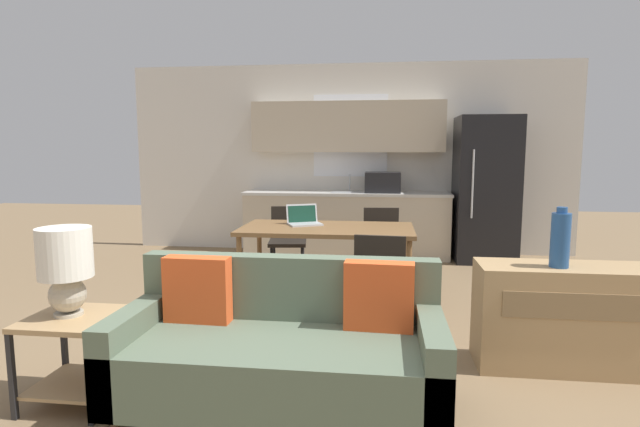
{
  "coord_description": "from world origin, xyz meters",
  "views": [
    {
      "loc": [
        0.51,
        -2.64,
        1.49
      ],
      "look_at": [
        -0.02,
        1.5,
        0.95
      ],
      "focal_mm": 28.0,
      "sensor_mm": 36.0,
      "label": 1
    }
  ],
  "objects_px": {
    "table_lamp": "(66,264)",
    "dining_chair_near_right": "(381,276)",
    "dining_table": "(327,233)",
    "vase": "(560,239)",
    "dining_chair_far_right": "(382,240)",
    "credenza": "(567,317)",
    "couch": "(282,349)",
    "refrigerator": "(485,189)",
    "side_table": "(75,344)",
    "laptop": "(304,220)",
    "dining_chair_far_left": "(288,238)"
  },
  "relations": [
    {
      "from": "credenza",
      "to": "dining_table",
      "type": "bearing_deg",
      "value": 143.56
    },
    {
      "from": "dining_table",
      "to": "side_table",
      "type": "relative_size",
      "value": 3.17
    },
    {
      "from": "side_table",
      "to": "table_lamp",
      "type": "distance_m",
      "value": 0.48
    },
    {
      "from": "dining_chair_far_left",
      "to": "laptop",
      "type": "relative_size",
      "value": 2.08
    },
    {
      "from": "couch",
      "to": "side_table",
      "type": "height_order",
      "value": "couch"
    },
    {
      "from": "refrigerator",
      "to": "table_lamp",
      "type": "distance_m",
      "value": 5.29
    },
    {
      "from": "refrigerator",
      "to": "credenza",
      "type": "height_order",
      "value": "refrigerator"
    },
    {
      "from": "refrigerator",
      "to": "dining_chair_near_right",
      "type": "distance_m",
      "value": 3.23
    },
    {
      "from": "dining_table",
      "to": "vase",
      "type": "distance_m",
      "value": 2.19
    },
    {
      "from": "table_lamp",
      "to": "dining_chair_far_right",
      "type": "xyz_separation_m",
      "value": [
        1.8,
        2.95,
        -0.36
      ]
    },
    {
      "from": "dining_chair_far_left",
      "to": "refrigerator",
      "type": "bearing_deg",
      "value": 19.86
    },
    {
      "from": "dining_table",
      "to": "dining_chair_far_right",
      "type": "relative_size",
      "value": 2.02
    },
    {
      "from": "dining_chair_far_left",
      "to": "laptop",
      "type": "bearing_deg",
      "value": -73.86
    },
    {
      "from": "dining_table",
      "to": "side_table",
      "type": "height_order",
      "value": "dining_table"
    },
    {
      "from": "laptop",
      "to": "refrigerator",
      "type": "bearing_deg",
      "value": 16.74
    },
    {
      "from": "dining_table",
      "to": "vase",
      "type": "bearing_deg",
      "value": -38.81
    },
    {
      "from": "table_lamp",
      "to": "side_table",
      "type": "bearing_deg",
      "value": -17.83
    },
    {
      "from": "vase",
      "to": "credenza",
      "type": "bearing_deg",
      "value": 25.87
    },
    {
      "from": "table_lamp",
      "to": "refrigerator",
      "type": "bearing_deg",
      "value": 53.3
    },
    {
      "from": "couch",
      "to": "dining_chair_far_left",
      "type": "distance_m",
      "value": 2.92
    },
    {
      "from": "dining_table",
      "to": "side_table",
      "type": "bearing_deg",
      "value": -119.7
    },
    {
      "from": "table_lamp",
      "to": "dining_chair_near_right",
      "type": "relative_size",
      "value": 0.63
    },
    {
      "from": "credenza",
      "to": "laptop",
      "type": "bearing_deg",
      "value": 144.4
    },
    {
      "from": "table_lamp",
      "to": "dining_table",
      "type": "bearing_deg",
      "value": 59.58
    },
    {
      "from": "refrigerator",
      "to": "dining_chair_far_right",
      "type": "relative_size",
      "value": 2.32
    },
    {
      "from": "vase",
      "to": "dining_chair_near_right",
      "type": "bearing_deg",
      "value": 155.07
    },
    {
      "from": "dining_chair_near_right",
      "to": "dining_chair_far_right",
      "type": "distance_m",
      "value": 1.61
    },
    {
      "from": "vase",
      "to": "dining_chair_far_left",
      "type": "bearing_deg",
      "value": 136.03
    },
    {
      "from": "couch",
      "to": "credenza",
      "type": "distance_m",
      "value": 1.97
    },
    {
      "from": "dining_table",
      "to": "vase",
      "type": "xyz_separation_m",
      "value": [
        1.7,
        -1.37,
        0.22
      ]
    },
    {
      "from": "dining_table",
      "to": "couch",
      "type": "bearing_deg",
      "value": -90.83
    },
    {
      "from": "dining_chair_far_left",
      "to": "dining_chair_near_right",
      "type": "bearing_deg",
      "value": -64.27
    },
    {
      "from": "dining_chair_far_right",
      "to": "credenza",
      "type": "bearing_deg",
      "value": -63.45
    },
    {
      "from": "couch",
      "to": "dining_chair_near_right",
      "type": "relative_size",
      "value": 2.2
    },
    {
      "from": "dining_chair_far_left",
      "to": "laptop",
      "type": "distance_m",
      "value": 0.78
    },
    {
      "from": "dining_chair_near_right",
      "to": "dining_chair_far_right",
      "type": "relative_size",
      "value": 1.0
    },
    {
      "from": "refrigerator",
      "to": "couch",
      "type": "bearing_deg",
      "value": -114.82
    },
    {
      "from": "couch",
      "to": "credenza",
      "type": "height_order",
      "value": "couch"
    },
    {
      "from": "dining_table",
      "to": "dining_chair_near_right",
      "type": "relative_size",
      "value": 2.02
    },
    {
      "from": "table_lamp",
      "to": "vase",
      "type": "bearing_deg",
      "value": 15.08
    },
    {
      "from": "side_table",
      "to": "dining_chair_far_right",
      "type": "relative_size",
      "value": 0.64
    },
    {
      "from": "side_table",
      "to": "vase",
      "type": "bearing_deg",
      "value": 15.41
    },
    {
      "from": "refrigerator",
      "to": "dining_chair_far_right",
      "type": "distance_m",
      "value": 1.93
    },
    {
      "from": "table_lamp",
      "to": "laptop",
      "type": "xyz_separation_m",
      "value": [
        1.02,
        2.31,
        -0.05
      ]
    },
    {
      "from": "dining_table",
      "to": "table_lamp",
      "type": "bearing_deg",
      "value": -120.42
    },
    {
      "from": "refrigerator",
      "to": "table_lamp",
      "type": "bearing_deg",
      "value": -126.7
    },
    {
      "from": "refrigerator",
      "to": "side_table",
      "type": "distance_m",
      "value": 5.31
    },
    {
      "from": "couch",
      "to": "vase",
      "type": "bearing_deg",
      "value": 22.18
    },
    {
      "from": "credenza",
      "to": "dining_chair_far_right",
      "type": "bearing_deg",
      "value": 120.9
    },
    {
      "from": "refrigerator",
      "to": "dining_chair_far_left",
      "type": "distance_m",
      "value": 2.79
    }
  ]
}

